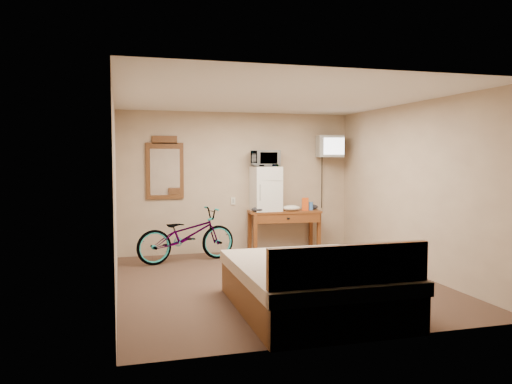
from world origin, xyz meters
TOP-DOWN VIEW (x-y plane):
  - room at (-0.00, 0.00)m, footprint 4.60×4.64m
  - desk at (0.80, 2.00)m, footprint 1.32×0.61m
  - mini_fridge at (0.47, 2.07)m, footprint 0.50×0.48m
  - microwave at (0.47, 2.07)m, footprint 0.60×0.49m
  - snack_bag at (1.17, 1.95)m, footprint 0.13×0.09m
  - blue_cup at (1.29, 1.97)m, footprint 0.08×0.08m
  - cloth_cream at (0.90, 1.93)m, footprint 0.33×0.25m
  - cloth_dark_a at (0.28, 1.91)m, footprint 0.24×0.18m
  - cloth_dark_b at (1.36, 2.06)m, footprint 0.20×0.16m
  - crt_television at (1.67, 2.02)m, footprint 0.51×0.60m
  - wall_mirror at (-1.28, 2.27)m, footprint 0.64×0.04m
  - bicycle at (-1.00, 1.65)m, footprint 1.75×0.94m
  - bed at (-0.00, -1.37)m, footprint 1.64×2.18m

SIDE VIEW (x-z plane):
  - bed at x=0.00m, z-range -0.16..0.74m
  - bicycle at x=-1.00m, z-range 0.00..0.87m
  - desk at x=0.80m, z-range 0.25..1.00m
  - cloth_dark_a at x=0.28m, z-range 0.75..0.84m
  - cloth_dark_b at x=1.36m, z-range 0.75..0.84m
  - cloth_cream at x=0.90m, z-range 0.75..0.85m
  - blue_cup at x=1.29m, z-range 0.75..0.90m
  - snack_bag at x=1.17m, z-range 0.75..0.98m
  - mini_fridge at x=0.47m, z-range 0.75..1.54m
  - room at x=0.00m, z-range 0.00..2.50m
  - wall_mirror at x=-1.28m, z-range 0.97..2.05m
  - microwave at x=0.47m, z-range 1.54..1.83m
  - crt_television at x=1.67m, z-range 1.71..2.10m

